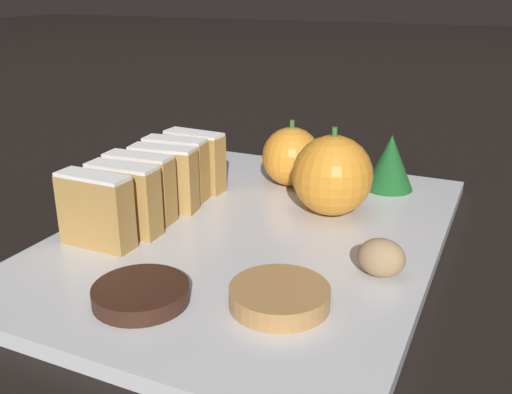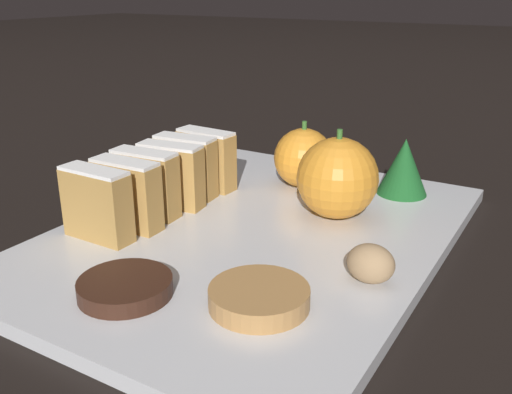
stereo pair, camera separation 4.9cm
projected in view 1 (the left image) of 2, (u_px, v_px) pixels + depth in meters
The scene contains 14 objects.
ground_plane at pixel (256, 241), 0.51m from camera, with size 6.00×6.00×0.00m, color black.
serving_platter at pixel (256, 235), 0.50m from camera, with size 0.31×0.42×0.01m.
stollen_slice_front at pixel (96, 210), 0.46m from camera, with size 0.06×0.02×0.06m.
stollen_slice_second at pixel (124, 199), 0.48m from camera, with size 0.06×0.02×0.06m.
stollen_slice_third at pixel (140, 187), 0.51m from camera, with size 0.06×0.03×0.06m.
stollen_slice_fourth at pixel (164, 178), 0.53m from camera, with size 0.06×0.03×0.06m.
stollen_slice_fifth at pixel (176, 169), 0.56m from camera, with size 0.06×0.03×0.06m.
stollen_slice_sixth at pixel (195, 161), 0.59m from camera, with size 0.06×0.03×0.06m.
orange_near at pixel (332, 175), 0.52m from camera, with size 0.07×0.07×0.08m.
orange_far at pixel (291, 157), 0.60m from camera, with size 0.06×0.06×0.07m.
walnut at pixel (381, 258), 0.42m from camera, with size 0.04×0.03×0.03m.
chocolate_cookie at pixel (141, 294), 0.38m from camera, with size 0.07×0.07×0.01m.
gingerbread_cookie at pixel (280, 296), 0.38m from camera, with size 0.07×0.07×0.01m.
evergreen_sprig at pixel (390, 162), 0.59m from camera, with size 0.05×0.05×0.06m.
Camera 1 is at (0.19, -0.42, 0.21)m, focal length 40.00 mm.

